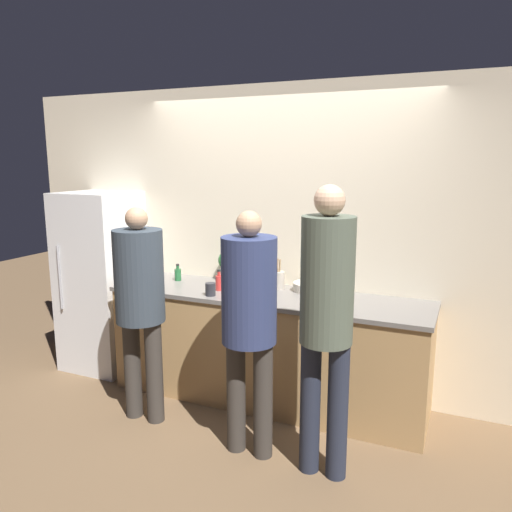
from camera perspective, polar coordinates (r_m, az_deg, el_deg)
ground_plane at (r=4.07m, az=-0.94°, el=-18.14°), size 14.00×14.00×0.00m
wall_back at (r=4.30m, az=3.13°, el=1.83°), size 5.20×0.06×2.60m
counter at (r=4.21m, az=1.32°, el=-10.26°), size 2.62×0.72×0.91m
refrigerator at (r=4.99m, az=-17.24°, el=-2.73°), size 0.65×0.65×1.69m
person_left at (r=3.82m, az=-13.13°, el=-4.35°), size 0.37×0.37×1.65m
person_center at (r=3.27m, az=-0.79°, el=-6.44°), size 0.36×0.36×1.67m
person_right at (r=3.06m, az=8.06°, el=-6.20°), size 0.32×0.32×1.84m
fruit_bowl at (r=4.14m, az=6.20°, el=-3.49°), size 0.28×0.28×0.11m
utensil_crock at (r=4.18m, az=2.57°, el=-2.73°), size 0.10×0.10×0.26m
bottle_green at (r=4.52m, az=-8.92°, el=-2.05°), size 0.06×0.06×0.15m
bottle_red at (r=4.15m, az=-4.24°, el=-3.00°), size 0.06×0.06×0.17m
cup_black at (r=3.99m, az=-5.23°, el=-3.81°), size 0.08×0.08×0.10m
cup_red at (r=3.68m, az=6.39°, el=-5.24°), size 0.09×0.09×0.09m
potted_plant at (r=4.44m, az=-3.23°, el=-0.98°), size 0.17×0.17×0.27m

